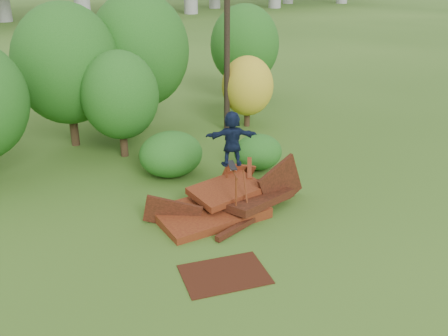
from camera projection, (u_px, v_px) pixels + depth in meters
ground at (282, 228)px, 15.70m from camera, size 240.00×240.00×0.00m
scrap_pile at (227, 203)px, 16.57m from camera, size 5.66×2.81×2.08m
grind_rail at (231, 180)px, 16.34m from camera, size 0.95×1.78×1.65m
skateboard at (232, 165)px, 16.03m from camera, size 0.56×0.81×0.08m
skater at (232, 139)px, 15.68m from camera, size 1.70×1.26×1.78m
flat_plate at (225, 274)px, 13.38m from camera, size 2.65×2.24×0.03m
tree_1 at (66, 64)px, 21.44m from camera, size 4.53×4.53×6.31m
tree_2 at (120, 95)px, 20.56m from camera, size 3.21×3.21×4.52m
tree_3 at (139, 50)px, 23.80m from camera, size 4.75×4.75×6.60m
tree_4 at (248, 86)px, 24.71m from camera, size 2.58×2.58×3.56m
tree_5 at (245, 45)px, 28.96m from camera, size 4.00×4.00×5.62m
shrub_left at (171, 154)px, 19.33m from camera, size 2.52×2.32×1.74m
shrub_right at (258, 152)px, 20.01m from camera, size 1.99×1.83×1.41m
utility_pole at (227, 32)px, 23.05m from camera, size 1.40×0.28×9.36m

